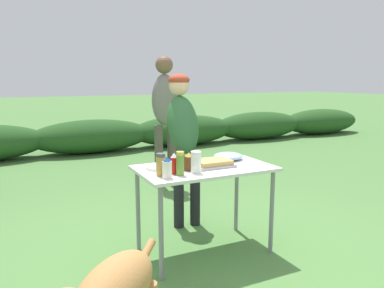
# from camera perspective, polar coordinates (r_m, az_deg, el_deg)

# --- Properties ---
(ground_plane) EXTENTS (60.00, 60.00, 0.00)m
(ground_plane) POSITION_cam_1_polar(r_m,az_deg,el_deg) (3.32, 1.83, -16.01)
(ground_plane) COLOR #4C7A3D
(shrub_hedge) EXTENTS (14.40, 0.90, 0.66)m
(shrub_hedge) POSITION_cam_1_polar(r_m,az_deg,el_deg) (7.64, -15.00, 1.15)
(shrub_hedge) COLOR #234C1E
(shrub_hedge) RESTS_ON ground
(folding_table) EXTENTS (1.10, 0.64, 0.74)m
(folding_table) POSITION_cam_1_polar(r_m,az_deg,el_deg) (3.09, 1.90, -4.87)
(folding_table) COLOR silver
(folding_table) RESTS_ON ground
(food_tray) EXTENTS (0.32, 0.24, 0.06)m
(food_tray) POSITION_cam_1_polar(r_m,az_deg,el_deg) (3.07, 3.15, -2.97)
(food_tray) COLOR #9E9EA3
(food_tray) RESTS_ON folding_table
(plate_stack) EXTENTS (0.23, 0.23, 0.02)m
(plate_stack) POSITION_cam_1_polar(r_m,az_deg,el_deg) (3.02, -4.90, -3.50)
(plate_stack) COLOR white
(plate_stack) RESTS_ON folding_table
(mixing_bowl) EXTENTS (0.26, 0.26, 0.06)m
(mixing_bowl) POSITION_cam_1_polar(r_m,az_deg,el_deg) (3.35, 5.55, -1.84)
(mixing_bowl) COLOR #99B2CC
(mixing_bowl) RESTS_ON folding_table
(paper_cup_stack) EXTENTS (0.08, 0.08, 0.17)m
(paper_cup_stack) POSITION_cam_1_polar(r_m,az_deg,el_deg) (2.85, 0.62, -2.78)
(paper_cup_stack) COLOR white
(paper_cup_stack) RESTS_ON folding_table
(ketchup_bottle) EXTENTS (0.06, 0.06, 0.16)m
(ketchup_bottle) POSITION_cam_1_polar(r_m,az_deg,el_deg) (2.83, -2.74, -3.03)
(ketchup_bottle) COLOR red
(ketchup_bottle) RESTS_ON folding_table
(beer_bottle) EXTENTS (0.07, 0.07, 0.14)m
(beer_bottle) POSITION_cam_1_polar(r_m,az_deg,el_deg) (2.93, -0.49, -2.76)
(beer_bottle) COLOR brown
(beer_bottle) RESTS_ON folding_table
(spice_jar) EXTENTS (0.07, 0.07, 0.17)m
(spice_jar) POSITION_cam_1_polar(r_m,az_deg,el_deg) (2.78, -4.76, -3.19)
(spice_jar) COLOR #B2893D
(spice_jar) RESTS_ON folding_table
(relish_jar) EXTENTS (0.06, 0.06, 0.18)m
(relish_jar) POSITION_cam_1_polar(r_m,az_deg,el_deg) (2.78, -1.81, -3.03)
(relish_jar) COLOR olive
(relish_jar) RESTS_ON folding_table
(bbq_sauce_bottle) EXTENTS (0.07, 0.07, 0.18)m
(bbq_sauce_bottle) POSITION_cam_1_polar(r_m,az_deg,el_deg) (2.96, -1.80, -2.23)
(bbq_sauce_bottle) COLOR #562314
(bbq_sauce_bottle) RESTS_ON folding_table
(mayo_bottle) EXTENTS (0.07, 0.07, 0.16)m
(mayo_bottle) POSITION_cam_1_polar(r_m,az_deg,el_deg) (2.71, -3.82, -3.66)
(mayo_bottle) COLOR silver
(mayo_bottle) RESTS_ON folding_table
(standing_person_in_navy_coat) EXTENTS (0.35, 0.45, 1.50)m
(standing_person_in_navy_coat) POSITION_cam_1_polar(r_m,az_deg,el_deg) (3.69, -1.39, 2.14)
(standing_person_in_navy_coat) COLOR black
(standing_person_in_navy_coat) RESTS_ON ground
(standing_person_with_beanie) EXTENTS (0.40, 0.31, 1.74)m
(standing_person_with_beanie) POSITION_cam_1_polar(r_m,az_deg,el_deg) (5.03, -4.18, 5.44)
(standing_person_with_beanie) COLOR #4C473D
(standing_person_with_beanie) RESTS_ON ground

